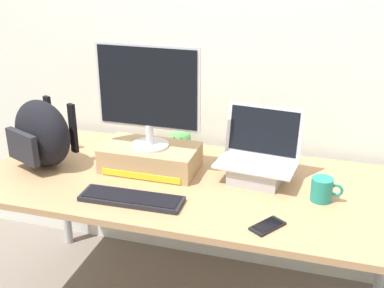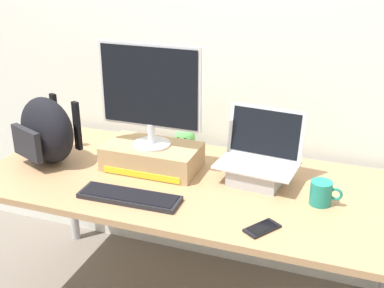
% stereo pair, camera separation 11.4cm
% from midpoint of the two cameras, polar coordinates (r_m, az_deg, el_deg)
% --- Properties ---
extents(back_wall, '(7.00, 0.10, 2.60)m').
position_cam_midpoint_polar(back_wall, '(2.53, 2.11, 12.72)').
color(back_wall, silver).
rests_on(back_wall, ground).
extents(desk, '(1.91, 0.83, 0.72)m').
position_cam_midpoint_polar(desk, '(2.27, -1.45, -5.63)').
color(desk, '#A87F56').
rests_on(desk, ground).
extents(toner_box_yellow, '(0.44, 0.25, 0.12)m').
position_cam_midpoint_polar(toner_box_yellow, '(2.34, -6.15, -1.56)').
color(toner_box_yellow, tan).
rests_on(toner_box_yellow, desk).
extents(desktop_monitor, '(0.48, 0.17, 0.47)m').
position_cam_midpoint_polar(desktop_monitor, '(2.23, -6.50, 5.75)').
color(desktop_monitor, silver).
rests_on(desktop_monitor, toner_box_yellow).
extents(open_laptop, '(0.37, 0.27, 0.32)m').
position_cam_midpoint_polar(open_laptop, '(2.24, 6.03, -2.42)').
color(open_laptop, '#ADADB2').
rests_on(open_laptop, desk).
extents(external_keyboard, '(0.44, 0.14, 0.02)m').
position_cam_midpoint_polar(external_keyboard, '(2.10, -8.47, -6.19)').
color(external_keyboard, black).
rests_on(external_keyboard, desk).
extents(messenger_backpack, '(0.39, 0.31, 0.32)m').
position_cam_midpoint_polar(messenger_backpack, '(2.45, -18.05, 1.11)').
color(messenger_backpack, black).
rests_on(messenger_backpack, desk).
extents(coffee_mug, '(0.13, 0.09, 0.10)m').
position_cam_midpoint_polar(coffee_mug, '(2.12, 13.16, -5.09)').
color(coffee_mug, '#1E7F70').
rests_on(coffee_mug, desk).
extents(cell_phone, '(0.13, 0.15, 0.01)m').
position_cam_midpoint_polar(cell_phone, '(1.92, 6.91, -9.29)').
color(cell_phone, black).
rests_on(cell_phone, desk).
extents(plush_toy, '(0.11, 0.11, 0.11)m').
position_cam_midpoint_polar(plush_toy, '(2.56, -2.59, 0.65)').
color(plush_toy, '#56B256').
rests_on(plush_toy, desk).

